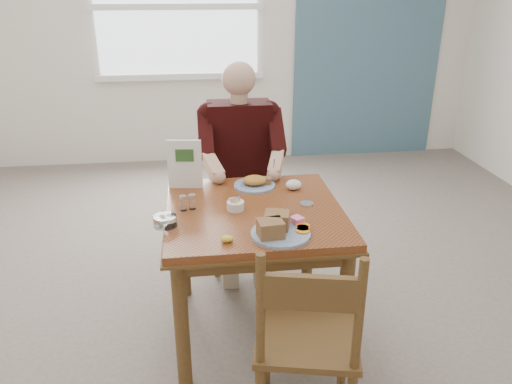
{
  "coord_description": "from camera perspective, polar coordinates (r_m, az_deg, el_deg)",
  "views": [
    {
      "loc": [
        -0.29,
        -2.31,
        1.83
      ],
      "look_at": [
        0.01,
        0.0,
        0.84
      ],
      "focal_mm": 35.0,
      "sensor_mm": 36.0,
      "label": 1
    }
  ],
  "objects": [
    {
      "name": "table",
      "position": [
        2.62,
        -0.2,
        -4.12
      ],
      "size": [
        0.92,
        0.92,
        0.75
      ],
      "color": "brown",
      "rests_on": "ground"
    },
    {
      "name": "caddy",
      "position": [
        2.55,
        -2.37,
        -1.56
      ],
      "size": [
        0.11,
        0.11,
        0.07
      ],
      "color": "white",
      "rests_on": "table"
    },
    {
      "name": "diner",
      "position": [
        3.2,
        -1.78,
        4.37
      ],
      "size": [
        0.53,
        0.56,
        1.39
      ],
      "color": "gray",
      "rests_on": "chair_far"
    },
    {
      "name": "far_plate",
      "position": [
        2.84,
        -0.08,
        1.1
      ],
      "size": [
        0.27,
        0.27,
        0.06
      ],
      "color": "white",
      "rests_on": "table"
    },
    {
      "name": "accent_panel",
      "position": [
        5.64,
        12.93,
        18.02
      ],
      "size": [
        1.6,
        0.02,
        2.8
      ],
      "primitive_type": "cube",
      "color": "#42677B",
      "rests_on": "ground"
    },
    {
      "name": "wall_back",
      "position": [
        5.34,
        -4.41,
        18.25
      ],
      "size": [
        5.5,
        0.0,
        5.5
      ],
      "primitive_type": "plane",
      "rotation": [
        1.57,
        0.0,
        0.0
      ],
      "color": "silver",
      "rests_on": "ground"
    },
    {
      "name": "chair_near",
      "position": [
        2.13,
        5.83,
        -16.51
      ],
      "size": [
        0.5,
        0.5,
        0.95
      ],
      "color": "brown",
      "rests_on": "ground"
    },
    {
      "name": "chair_far",
      "position": [
        3.4,
        -1.86,
        -0.47
      ],
      "size": [
        0.42,
        0.42,
        0.95
      ],
      "color": "brown",
      "rests_on": "ground"
    },
    {
      "name": "creamer",
      "position": [
        2.42,
        -10.35,
        -3.27
      ],
      "size": [
        0.14,
        0.14,
        0.05
      ],
      "color": "white",
      "rests_on": "table"
    },
    {
      "name": "near_plate",
      "position": [
        2.3,
        2.54,
        -4.13
      ],
      "size": [
        0.3,
        0.28,
        0.09
      ],
      "color": "white",
      "rests_on": "table"
    },
    {
      "name": "napkin",
      "position": [
        2.8,
        4.32,
        0.84
      ],
      "size": [
        0.09,
        0.07,
        0.06
      ],
      "primitive_type": "ellipsoid",
      "rotation": [
        0.0,
        0.0,
        0.02
      ],
      "color": "white",
      "rests_on": "table"
    },
    {
      "name": "metal_dish",
      "position": [
        2.63,
        5.81,
        -1.34
      ],
      "size": [
        0.08,
        0.08,
        0.01
      ],
      "primitive_type": "cylinder",
      "rotation": [
        0.0,
        0.0,
        -0.12
      ],
      "color": "silver",
      "rests_on": "table"
    },
    {
      "name": "floor",
      "position": [
        2.96,
        -0.18,
        -15.19
      ],
      "size": [
        6.0,
        6.0,
        0.0
      ],
      "primitive_type": "plane",
      "color": "#61574E",
      "rests_on": "ground"
    },
    {
      "name": "lemon_wedge",
      "position": [
        2.25,
        -3.33,
        -5.35
      ],
      "size": [
        0.06,
        0.05,
        0.03
      ],
      "primitive_type": "ellipsoid",
      "rotation": [
        0.0,
        0.0,
        -0.1
      ],
      "color": "yellow",
      "rests_on": "table"
    },
    {
      "name": "window",
      "position": [
        5.29,
        -9.07,
        20.18
      ],
      "size": [
        1.72,
        0.04,
        1.42
      ],
      "color": "white",
      "rests_on": "wall_back"
    },
    {
      "name": "menu",
      "position": [
        2.8,
        -8.15,
        3.18
      ],
      "size": [
        0.19,
        0.04,
        0.28
      ],
      "color": "white",
      "rests_on": "table"
    },
    {
      "name": "shakers",
      "position": [
        2.57,
        -7.81,
        -1.17
      ],
      "size": [
        0.09,
        0.06,
        0.08
      ],
      "color": "white",
      "rests_on": "table"
    }
  ]
}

